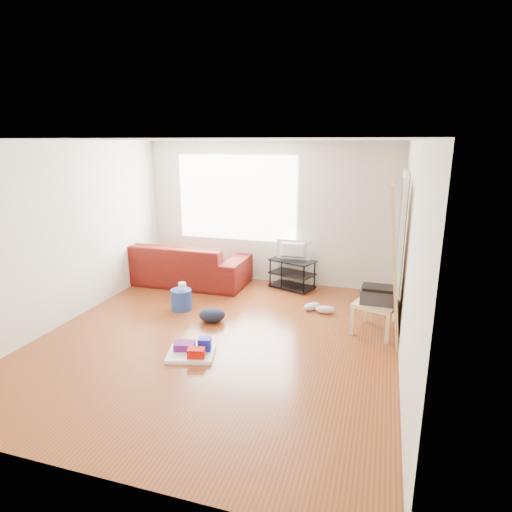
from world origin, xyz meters
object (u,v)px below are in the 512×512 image
(side_table, at_px, (376,307))
(backpack, at_px, (212,321))
(cleaning_tray, at_px, (193,351))
(tv_stand, at_px, (292,273))
(sofa, at_px, (179,282))
(bucket, at_px, (182,309))

(side_table, distance_m, backpack, 2.27)
(cleaning_tray, bearing_deg, backpack, 99.23)
(tv_stand, bearing_deg, side_table, -24.82)
(sofa, height_order, side_table, side_table)
(side_table, distance_m, cleaning_tray, 2.46)
(side_table, bearing_deg, sofa, 161.52)
(tv_stand, distance_m, cleaning_tray, 2.82)
(tv_stand, bearing_deg, sofa, -152.49)
(side_table, height_order, backpack, side_table)
(side_table, relative_size, backpack, 1.78)
(cleaning_tray, bearing_deg, sofa, 120.18)
(sofa, xyz_separation_m, side_table, (3.50, -1.17, 0.36))
(bucket, bearing_deg, sofa, 118.74)
(sofa, bearing_deg, backpack, 130.78)
(sofa, relative_size, backpack, 6.87)
(tv_stand, relative_size, backpack, 2.28)
(side_table, bearing_deg, tv_stand, 135.16)
(tv_stand, xyz_separation_m, backpack, (-0.78, -1.75, -0.26))
(tv_stand, xyz_separation_m, side_table, (1.45, -1.44, 0.09))
(sofa, bearing_deg, side_table, 161.52)
(sofa, height_order, cleaning_tray, sofa)
(tv_stand, bearing_deg, bucket, -113.93)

